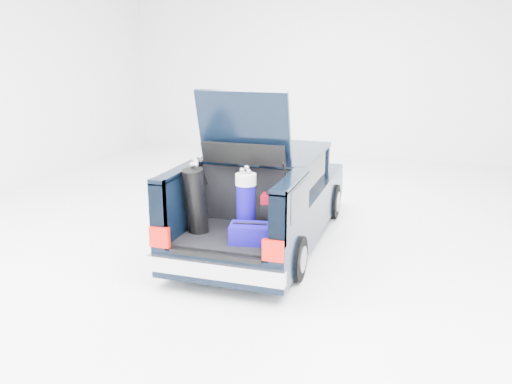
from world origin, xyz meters
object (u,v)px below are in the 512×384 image
(red_suitcase, at_px, (274,214))
(car, at_px, (268,198))
(black_golf_bag, at_px, (196,201))
(blue_golf_bag, at_px, (246,203))
(blue_duffel, at_px, (250,233))

(red_suitcase, bearing_deg, car, 102.63)
(red_suitcase, bearing_deg, black_golf_bag, -171.35)
(blue_golf_bag, bearing_deg, red_suitcase, 18.70)
(blue_duffel, bearing_deg, blue_golf_bag, 106.39)
(blue_golf_bag, height_order, blue_duffel, blue_golf_bag)
(red_suitcase, height_order, blue_duffel, red_suitcase)
(blue_golf_bag, relative_size, blue_duffel, 1.65)
(red_suitcase, xyz_separation_m, blue_duffel, (-0.20, -0.42, -0.15))
(red_suitcase, height_order, blue_golf_bag, blue_golf_bag)
(red_suitcase, distance_m, blue_golf_bag, 0.41)
(black_golf_bag, bearing_deg, car, 81.87)
(car, relative_size, red_suitcase, 8.16)
(red_suitcase, relative_size, black_golf_bag, 0.57)
(black_golf_bag, distance_m, blue_duffel, 0.87)
(car, distance_m, black_golf_bag, 1.77)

